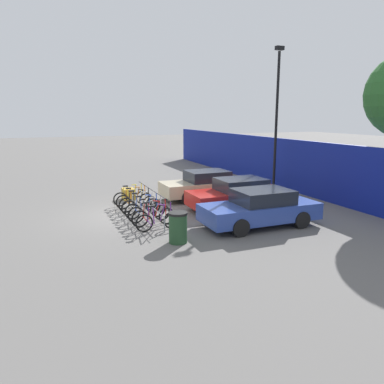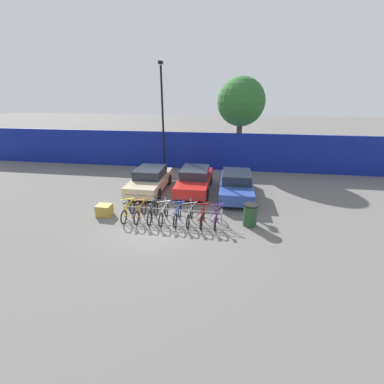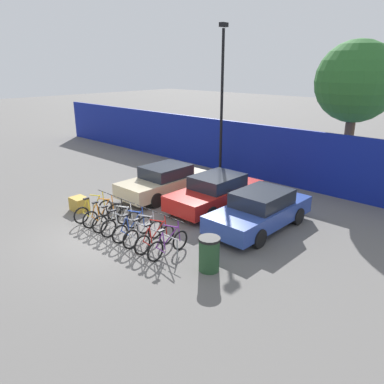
# 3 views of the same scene
# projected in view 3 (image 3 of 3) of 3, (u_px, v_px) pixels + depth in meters

# --- Properties ---
(ground_plane) EXTENTS (120.00, 120.00, 0.00)m
(ground_plane) POSITION_uv_depth(u_px,v_px,m) (107.00, 236.00, 13.07)
(ground_plane) COLOR #605E5B
(hoarding_wall) EXTENTS (36.00, 0.16, 2.82)m
(hoarding_wall) POSITION_uv_depth(u_px,v_px,m) (261.00, 152.00, 19.16)
(hoarding_wall) COLOR navy
(hoarding_wall) RESTS_ON ground
(bike_rack) EXTENTS (4.71, 0.04, 0.57)m
(bike_rack) POSITION_uv_depth(u_px,v_px,m) (130.00, 221.00, 13.04)
(bike_rack) COLOR gray
(bike_rack) RESTS_ON ground
(bicycle_yellow) EXTENTS (0.68, 1.71, 1.05)m
(bicycle_yellow) POSITION_uv_depth(u_px,v_px,m) (94.00, 210.00, 14.33)
(bicycle_yellow) COLOR black
(bicycle_yellow) RESTS_ON ground
(bicycle_orange) EXTENTS (0.68, 1.71, 1.05)m
(bicycle_orange) POSITION_uv_depth(u_px,v_px,m) (103.00, 214.00, 13.94)
(bicycle_orange) COLOR black
(bicycle_orange) RESTS_ON ground
(bicycle_black) EXTENTS (0.68, 1.71, 1.05)m
(bicycle_black) POSITION_uv_depth(u_px,v_px,m) (112.00, 219.00, 13.55)
(bicycle_black) COLOR black
(bicycle_black) RESTS_ON ground
(bicycle_white) EXTENTS (0.68, 1.71, 1.05)m
(bicycle_white) POSITION_uv_depth(u_px,v_px,m) (121.00, 223.00, 13.20)
(bicycle_white) COLOR black
(bicycle_white) RESTS_ON ground
(bicycle_blue) EXTENTS (0.68, 1.71, 1.05)m
(bicycle_blue) POSITION_uv_depth(u_px,v_px,m) (133.00, 228.00, 12.78)
(bicycle_blue) COLOR black
(bicycle_blue) RESTS_ON ground
(bicycle_silver) EXTENTS (0.68, 1.71, 1.05)m
(bicycle_silver) POSITION_uv_depth(u_px,v_px,m) (143.00, 233.00, 12.41)
(bicycle_silver) COLOR black
(bicycle_silver) RESTS_ON ground
(bicycle_red) EXTENTS (0.68, 1.71, 1.05)m
(bicycle_red) POSITION_uv_depth(u_px,v_px,m) (155.00, 238.00, 12.03)
(bicycle_red) COLOR black
(bicycle_red) RESTS_ON ground
(bicycle_purple) EXTENTS (0.68, 1.71, 1.05)m
(bicycle_purple) POSITION_uv_depth(u_px,v_px,m) (168.00, 244.00, 11.63)
(bicycle_purple) COLOR black
(bicycle_purple) RESTS_ON ground
(car_beige) EXTENTS (1.91, 4.39, 1.40)m
(car_beige) POSITION_uv_depth(u_px,v_px,m) (165.00, 181.00, 16.89)
(car_beige) COLOR #C1B28E
(car_beige) RESTS_ON ground
(car_red) EXTENTS (1.91, 4.44, 1.40)m
(car_red) POSITION_uv_depth(u_px,v_px,m) (216.00, 192.00, 15.43)
(car_red) COLOR red
(car_red) RESTS_ON ground
(car_blue) EXTENTS (1.91, 4.46, 1.40)m
(car_blue) POSITION_uv_depth(u_px,v_px,m) (260.00, 210.00, 13.50)
(car_blue) COLOR #2D479E
(car_blue) RESTS_ON ground
(lamp_post) EXTENTS (0.24, 0.44, 7.57)m
(lamp_post) POSITION_uv_depth(u_px,v_px,m) (222.00, 97.00, 18.77)
(lamp_post) COLOR black
(lamp_post) RESTS_ON ground
(trash_bin) EXTENTS (0.63, 0.63, 1.03)m
(trash_bin) POSITION_uv_depth(u_px,v_px,m) (209.00, 254.00, 10.74)
(trash_bin) COLOR #234728
(trash_bin) RESTS_ON ground
(cargo_crate) EXTENTS (0.70, 0.56, 0.55)m
(cargo_crate) POSITION_uv_depth(u_px,v_px,m) (79.00, 204.00, 15.29)
(cargo_crate) COLOR #B28C33
(cargo_crate) RESTS_ON ground
(tree_behind_hoarding) EXTENTS (3.66, 3.66, 6.78)m
(tree_behind_hoarding) POSITION_uv_depth(u_px,v_px,m) (356.00, 83.00, 16.89)
(tree_behind_hoarding) COLOR brown
(tree_behind_hoarding) RESTS_ON ground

